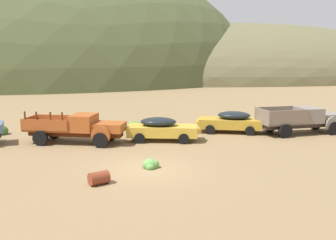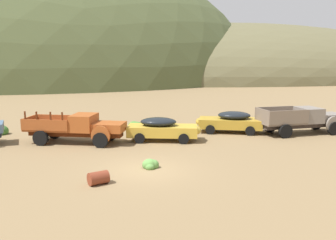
{
  "view_description": "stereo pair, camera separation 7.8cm",
  "coord_description": "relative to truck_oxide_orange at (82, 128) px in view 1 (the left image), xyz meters",
  "views": [
    {
      "loc": [
        -1.64,
        -18.14,
        5.71
      ],
      "look_at": [
        1.9,
        5.17,
        1.58
      ],
      "focal_mm": 40.46,
      "sensor_mm": 36.0,
      "label": 1
    },
    {
      "loc": [
        -1.57,
        -18.15,
        5.71
      ],
      "look_at": [
        1.9,
        5.17,
        1.58
      ],
      "focal_mm": 40.46,
      "sensor_mm": 36.0,
      "label": 2
    }
  ],
  "objects": [
    {
      "name": "ground_plane",
      "position": [
        3.52,
        -6.31,
        -1.0
      ],
      "size": [
        300.0,
        300.0,
        0.0
      ],
      "primitive_type": "plane",
      "color": "olive"
    },
    {
      "name": "hill_center",
      "position": [
        -15.62,
        63.48,
        -1.0
      ],
      "size": [
        99.57,
        65.11,
        55.81
      ],
      "primitive_type": "ellipsoid",
      "color": "#4C5633",
      "rests_on": "ground"
    },
    {
      "name": "hill_far_right",
      "position": [
        31.59,
        63.3,
        -1.0
      ],
      "size": [
        104.27,
        50.36,
        25.6
      ],
      "primitive_type": "ellipsoid",
      "color": "brown",
      "rests_on": "ground"
    },
    {
      "name": "truck_oxide_orange",
      "position": [
        0.0,
        0.0,
        0.0
      ],
      "size": [
        6.69,
        3.73,
        2.16
      ],
      "rotation": [
        0.0,
        0.0,
        -0.3
      ],
      "color": "#51220D",
      "rests_on": "ground"
    },
    {
      "name": "car_faded_yellow",
      "position": [
        5.34,
        -0.09,
        -0.19
      ],
      "size": [
        5.09,
        2.66,
        1.57
      ],
      "rotation": [
        0.0,
        0.0,
        -0.21
      ],
      "color": "gold",
      "rests_on": "ground"
    },
    {
      "name": "car_mustard",
      "position": [
        10.37,
        1.97,
        -0.18
      ],
      "size": [
        5.1,
        3.18,
        1.57
      ],
      "rotation": [
        0.0,
        0.0,
        2.83
      ],
      "color": "#B28928",
      "rests_on": "ground"
    },
    {
      "name": "truck_primer_gray",
      "position": [
        15.85,
        0.75,
        0.02
      ],
      "size": [
        6.53,
        2.87,
        1.91
      ],
      "rotation": [
        0.0,
        0.0,
        0.11
      ],
      "color": "#3D322D",
      "rests_on": "ground"
    },
    {
      "name": "oil_drum_by_truck",
      "position": [
        1.26,
        -8.13,
        -0.71
      ],
      "size": [
        1.03,
        0.89,
        0.58
      ],
      "color": "brown",
      "rests_on": "ground"
    },
    {
      "name": "bush_front_right",
      "position": [
        3.65,
        3.83,
        -0.78
      ],
      "size": [
        1.2,
        1.02,
        0.86
      ],
      "color": "#4C8438",
      "rests_on": "ground"
    },
    {
      "name": "bush_near_barrel",
      "position": [
        3.8,
        -6.06,
        -0.85
      ],
      "size": [
        0.85,
        0.77,
        0.61
      ],
      "color": "#5B8E42",
      "rests_on": "ground"
    }
  ]
}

